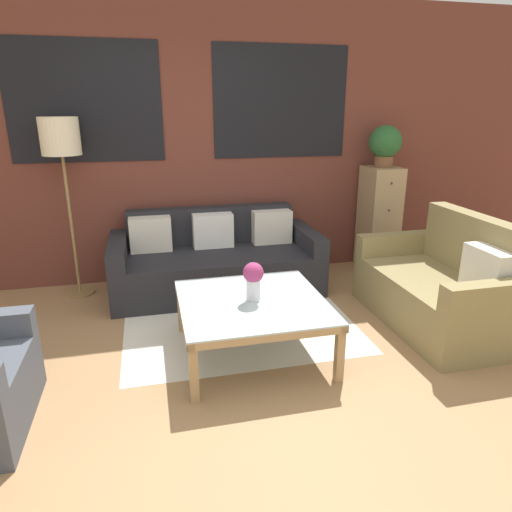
{
  "coord_description": "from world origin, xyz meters",
  "views": [
    {
      "loc": [
        -0.44,
        -2.32,
        1.77
      ],
      "look_at": [
        0.42,
        1.26,
        0.55
      ],
      "focal_mm": 32.0,
      "sensor_mm": 36.0,
      "label": 1
    }
  ],
  "objects_px": {
    "settee_vintage": "(442,289)",
    "flower_vase": "(253,278)",
    "floor_lamp": "(61,145)",
    "coffee_table": "(252,307)",
    "couch_dark": "(216,262)",
    "potted_plant": "(385,144)",
    "drawer_cabinet": "(379,219)"
  },
  "relations": [
    {
      "from": "settee_vintage",
      "to": "flower_vase",
      "type": "height_order",
      "value": "settee_vintage"
    },
    {
      "from": "settee_vintage",
      "to": "floor_lamp",
      "type": "height_order",
      "value": "floor_lamp"
    },
    {
      "from": "coffee_table",
      "to": "settee_vintage",
      "type": "bearing_deg",
      "value": 4.28
    },
    {
      "from": "couch_dark",
      "to": "flower_vase",
      "type": "xyz_separation_m",
      "value": [
        0.07,
        -1.33,
        0.32
      ]
    },
    {
      "from": "coffee_table",
      "to": "potted_plant",
      "type": "xyz_separation_m",
      "value": [
        1.8,
        1.53,
        1.01
      ]
    },
    {
      "from": "coffee_table",
      "to": "drawer_cabinet",
      "type": "xyz_separation_m",
      "value": [
        1.8,
        1.53,
        0.19
      ]
    },
    {
      "from": "settee_vintage",
      "to": "drawer_cabinet",
      "type": "height_order",
      "value": "drawer_cabinet"
    },
    {
      "from": "potted_plant",
      "to": "flower_vase",
      "type": "xyz_separation_m",
      "value": [
        -1.79,
        -1.53,
        -0.78
      ]
    },
    {
      "from": "couch_dark",
      "to": "coffee_table",
      "type": "relative_size",
      "value": 1.93
    },
    {
      "from": "drawer_cabinet",
      "to": "potted_plant",
      "type": "distance_m",
      "value": 0.81
    },
    {
      "from": "settee_vintage",
      "to": "coffee_table",
      "type": "bearing_deg",
      "value": -175.72
    },
    {
      "from": "drawer_cabinet",
      "to": "flower_vase",
      "type": "relative_size",
      "value": 4.01
    },
    {
      "from": "coffee_table",
      "to": "floor_lamp",
      "type": "distance_m",
      "value": 2.32
    },
    {
      "from": "potted_plant",
      "to": "flower_vase",
      "type": "height_order",
      "value": "potted_plant"
    },
    {
      "from": "floor_lamp",
      "to": "flower_vase",
      "type": "xyz_separation_m",
      "value": [
        1.41,
        -1.52,
        -0.83
      ]
    },
    {
      "from": "floor_lamp",
      "to": "coffee_table",
      "type": "bearing_deg",
      "value": -47.31
    },
    {
      "from": "settee_vintage",
      "to": "potted_plant",
      "type": "bearing_deg",
      "value": 84.31
    },
    {
      "from": "floor_lamp",
      "to": "potted_plant",
      "type": "relative_size",
      "value": 3.87
    },
    {
      "from": "settee_vintage",
      "to": "potted_plant",
      "type": "height_order",
      "value": "potted_plant"
    },
    {
      "from": "couch_dark",
      "to": "potted_plant",
      "type": "xyz_separation_m",
      "value": [
        1.86,
        0.2,
        1.1
      ]
    },
    {
      "from": "settee_vintage",
      "to": "floor_lamp",
      "type": "distance_m",
      "value": 3.54
    },
    {
      "from": "settee_vintage",
      "to": "drawer_cabinet",
      "type": "relative_size",
      "value": 1.25
    },
    {
      "from": "drawer_cabinet",
      "to": "flower_vase",
      "type": "distance_m",
      "value": 2.35
    },
    {
      "from": "coffee_table",
      "to": "flower_vase",
      "type": "bearing_deg",
      "value": 4.59
    },
    {
      "from": "floor_lamp",
      "to": "drawer_cabinet",
      "type": "xyz_separation_m",
      "value": [
        3.2,
        0.02,
        -0.86
      ]
    },
    {
      "from": "coffee_table",
      "to": "drawer_cabinet",
      "type": "bearing_deg",
      "value": 40.51
    },
    {
      "from": "potted_plant",
      "to": "flower_vase",
      "type": "bearing_deg",
      "value": -139.36
    },
    {
      "from": "couch_dark",
      "to": "coffee_table",
      "type": "bearing_deg",
      "value": -87.18
    },
    {
      "from": "coffee_table",
      "to": "floor_lamp",
      "type": "height_order",
      "value": "floor_lamp"
    },
    {
      "from": "settee_vintage",
      "to": "potted_plant",
      "type": "distance_m",
      "value": 1.78
    },
    {
      "from": "drawer_cabinet",
      "to": "flower_vase",
      "type": "height_order",
      "value": "drawer_cabinet"
    },
    {
      "from": "floor_lamp",
      "to": "flower_vase",
      "type": "distance_m",
      "value": 2.23
    }
  ]
}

